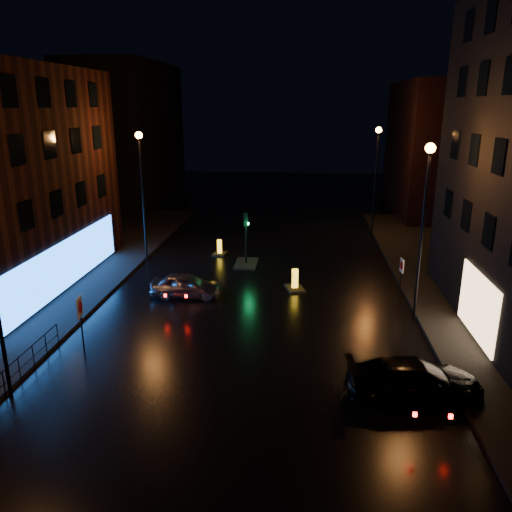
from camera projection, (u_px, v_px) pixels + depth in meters
The scene contains 15 objects.
ground at pixel (236, 378), 18.95m from camera, with size 120.00×120.00×0.00m, color black.
pavement_left at pixel (6, 289), 27.82m from camera, with size 12.00×44.00×0.15m, color black.
building_far_left at pixel (127, 134), 51.69m from camera, with size 8.00×16.00×14.00m, color black.
building_far_right at pixel (441, 149), 46.31m from camera, with size 8.00×14.00×12.00m, color black.
street_lamp_lfar at pixel (142, 177), 31.37m from camera, with size 0.44×0.44×8.37m.
street_lamp_rnear at pixel (425, 207), 22.34m from camera, with size 0.44×0.44×8.37m.
street_lamp_rfar at pixel (376, 165), 37.57m from camera, with size 0.44×0.44×8.37m.
traffic_signal at pixel (246, 257), 32.24m from camera, with size 1.40×2.40×3.45m.
guard_railing at pixel (19, 364), 18.51m from camera, with size 0.05×6.04×1.00m.
silver_hatchback at pixel (186, 285), 26.82m from camera, with size 1.52×3.78×1.29m, color #94969B.
dark_sedan at pixel (414, 380), 17.53m from camera, with size 1.94×4.78×1.39m, color black.
bollard_near at pixel (295, 285), 27.96m from camera, with size 1.26×1.57×1.20m.
bollard_far at pixel (220, 251), 34.49m from camera, with size 0.97×1.31×1.05m.
road_sign_left at pixel (80, 312), 20.16m from camera, with size 0.17×0.62×2.55m.
road_sign_right at pixel (401, 269), 26.15m from camera, with size 0.13×0.55×2.26m.
Camera 1 is at (2.36, -16.63, 9.96)m, focal length 35.00 mm.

